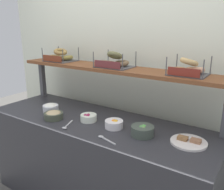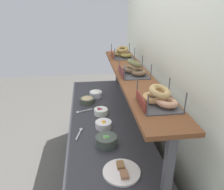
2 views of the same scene
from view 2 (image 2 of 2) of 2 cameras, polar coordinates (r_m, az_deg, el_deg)
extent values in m
plane|color=#595651|center=(2.70, -1.51, -21.53)|extent=(8.00, 8.00, 0.00)
cube|color=silver|center=(2.16, 12.88, 3.66)|extent=(3.28, 0.06, 2.40)
cube|color=#2D2D33|center=(2.42, -1.62, -14.38)|extent=(2.08, 0.70, 0.85)
cube|color=#4C4C51|center=(3.04, 1.53, 7.02)|extent=(0.05, 0.05, 0.40)
cube|color=#4C4C51|center=(1.34, 14.67, -17.37)|extent=(0.05, 0.05, 0.40)
cube|color=brown|center=(2.06, 5.65, 5.12)|extent=(2.04, 0.32, 0.03)
cylinder|color=white|center=(2.60, -4.26, 0.21)|extent=(0.15, 0.15, 0.07)
ellipsoid|color=white|center=(2.59, -4.28, 0.78)|extent=(0.11, 0.11, 0.05)
cylinder|color=white|center=(1.98, -2.26, -7.78)|extent=(0.15, 0.15, 0.06)
sphere|color=orange|center=(1.97, -2.48, -7.27)|extent=(0.03, 0.03, 0.03)
sphere|color=gold|center=(1.96, -2.16, -7.45)|extent=(0.04, 0.04, 0.04)
sphere|color=orange|center=(1.97, -2.17, -7.30)|extent=(0.04, 0.04, 0.04)
sphere|color=orange|center=(1.97, -2.31, -7.25)|extent=(0.03, 0.03, 0.03)
sphere|color=orange|center=(1.98, -2.27, -7.18)|extent=(0.04, 0.04, 0.04)
cylinder|color=white|center=(2.21, -2.93, -4.35)|extent=(0.14, 0.14, 0.06)
sphere|color=#953453|center=(2.21, -3.51, -3.74)|extent=(0.04, 0.04, 0.04)
sphere|color=#93274C|center=(2.19, -3.41, -4.02)|extent=(0.04, 0.04, 0.04)
sphere|color=#9C2948|center=(2.20, -2.92, -3.87)|extent=(0.03, 0.03, 0.03)
cylinder|color=#434D44|center=(1.77, -1.53, -11.84)|extent=(0.17, 0.17, 0.07)
sphere|color=#53AB48|center=(1.75, -1.08, -11.18)|extent=(0.04, 0.04, 0.04)
sphere|color=#579A52|center=(1.76, -1.85, -11.04)|extent=(0.04, 0.04, 0.04)
sphere|color=#489B5D|center=(1.76, -1.59, -10.98)|extent=(0.03, 0.03, 0.03)
sphere|color=#68A74F|center=(1.76, -1.35, -11.04)|extent=(0.03, 0.03, 0.03)
sphere|color=#6A964F|center=(1.74, -1.87, -11.42)|extent=(0.04, 0.04, 0.04)
cylinder|color=#444A3B|center=(2.47, -6.51, -1.42)|extent=(0.17, 0.17, 0.06)
ellipsoid|color=tan|center=(2.46, -6.53, -0.92)|extent=(0.13, 0.13, 0.04)
cylinder|color=white|center=(1.54, 2.51, -19.52)|extent=(0.25, 0.25, 0.01)
cube|color=olive|center=(1.56, 2.24, -17.90)|extent=(0.07, 0.05, 0.02)
cube|color=#996849|center=(1.50, 3.22, -20.07)|extent=(0.07, 0.05, 0.02)
cube|color=#B7B7BC|center=(1.91, -8.82, -10.37)|extent=(0.14, 0.05, 0.01)
ellipsoid|color=#B7B7BC|center=(1.98, -8.09, -8.90)|extent=(0.04, 0.03, 0.01)
cube|color=#B7B7BC|center=(2.29, -6.84, -4.03)|extent=(0.06, 0.14, 0.01)
ellipsoid|color=#B7B7BC|center=(2.27, -8.97, -4.45)|extent=(0.04, 0.03, 0.01)
cube|color=#4C4C51|center=(2.68, 2.71, 9.96)|extent=(0.31, 0.24, 0.01)
cylinder|color=#4C4C51|center=(2.80, -0.16, 11.92)|extent=(0.01, 0.01, 0.14)
cylinder|color=#4C4C51|center=(2.51, 0.68, 10.58)|extent=(0.01, 0.01, 0.14)
cylinder|color=#4C4C51|center=(2.83, 4.57, 12.00)|extent=(0.01, 0.01, 0.14)
cylinder|color=#4C4C51|center=(2.55, 5.90, 10.67)|extent=(0.01, 0.01, 0.14)
cube|color=brown|center=(2.66, 0.13, 10.65)|extent=(0.26, 0.01, 0.06)
torus|color=#A0874E|center=(2.72, 1.90, 10.88)|extent=(0.15, 0.15, 0.06)
torus|color=olive|center=(2.64, 3.68, 10.40)|extent=(0.17, 0.17, 0.05)
torus|color=#9E7D43|center=(2.66, 2.75, 11.91)|extent=(0.19, 0.19, 0.07)
cube|color=#4C4C51|center=(2.04, 5.75, 5.47)|extent=(0.31, 0.24, 0.01)
cylinder|color=#4C4C51|center=(2.14, 1.90, 8.30)|extent=(0.01, 0.01, 0.14)
cylinder|color=#4C4C51|center=(1.85, 3.35, 5.87)|extent=(0.01, 0.01, 0.14)
cylinder|color=#4C4C51|center=(2.19, 7.93, 8.42)|extent=(0.01, 0.01, 0.14)
cylinder|color=#4C4C51|center=(1.91, 10.21, 6.04)|extent=(0.01, 0.01, 0.14)
cube|color=maroon|center=(2.00, 2.42, 6.34)|extent=(0.27, 0.01, 0.06)
torus|color=#876A4D|center=(2.07, 4.64, 6.80)|extent=(0.18, 0.18, 0.06)
torus|color=brown|center=(1.99, 7.09, 5.93)|extent=(0.20, 0.20, 0.05)
torus|color=olive|center=(2.01, 5.87, 8.27)|extent=(0.14, 0.14, 0.09)
cube|color=#4C4C51|center=(1.45, 12.11, -2.50)|extent=(0.28, 0.24, 0.01)
cylinder|color=#4C4C51|center=(1.51, 6.61, 1.67)|extent=(0.01, 0.01, 0.14)
cylinder|color=#4C4C51|center=(1.28, 9.34, -2.74)|extent=(0.01, 0.01, 0.14)
cylinder|color=#4C4C51|center=(1.58, 14.74, 2.01)|extent=(0.01, 0.01, 0.14)
cylinder|color=#4C4C51|center=(1.36, 18.71, -2.10)|extent=(0.01, 0.01, 0.14)
cube|color=maroon|center=(1.41, 7.59, -1.48)|extent=(0.24, 0.01, 0.06)
torus|color=tan|center=(1.48, 10.51, -0.74)|extent=(0.18, 0.18, 0.05)
torus|color=#DFA37E|center=(1.42, 14.12, -1.90)|extent=(0.19, 0.19, 0.06)
torus|color=tan|center=(1.42, 12.43, 0.97)|extent=(0.20, 0.20, 0.08)
camera|label=1|loc=(1.55, -67.42, -0.98)|focal=38.50mm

